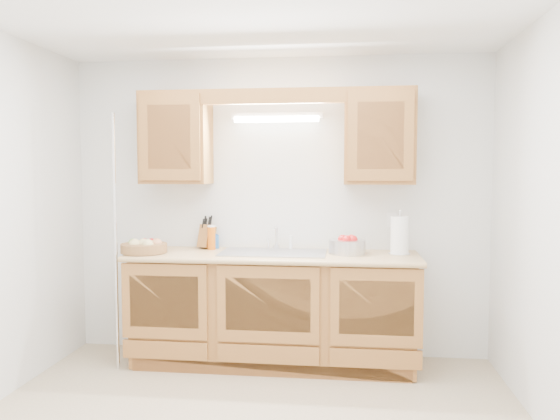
# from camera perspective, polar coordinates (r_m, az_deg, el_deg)

# --- Properties ---
(room) EXTENTS (3.52, 3.50, 2.50)m
(room) POSITION_cam_1_polar(r_m,az_deg,el_deg) (3.15, -3.58, -1.49)
(room) COLOR tan
(room) RESTS_ON ground
(base_cabinets) EXTENTS (2.20, 0.60, 0.86)m
(base_cabinets) POSITION_cam_1_polar(r_m,az_deg,el_deg) (4.46, -0.70, -10.38)
(base_cabinets) COLOR olive
(base_cabinets) RESTS_ON ground
(countertop) EXTENTS (2.30, 0.63, 0.04)m
(countertop) POSITION_cam_1_polar(r_m,az_deg,el_deg) (4.36, -0.73, -4.82)
(countertop) COLOR tan
(countertop) RESTS_ON base_cabinets
(upper_cabinet_left) EXTENTS (0.55, 0.33, 0.75)m
(upper_cabinet_left) POSITION_cam_1_polar(r_m,az_deg,el_deg) (4.64, -10.79, 7.36)
(upper_cabinet_left) COLOR olive
(upper_cabinet_left) RESTS_ON room
(upper_cabinet_right) EXTENTS (0.55, 0.33, 0.75)m
(upper_cabinet_right) POSITION_cam_1_polar(r_m,az_deg,el_deg) (4.43, 10.31, 7.52)
(upper_cabinet_right) COLOR olive
(upper_cabinet_right) RESTS_ON room
(valance) EXTENTS (2.20, 0.05, 0.12)m
(valance) POSITION_cam_1_polar(r_m,az_deg,el_deg) (4.35, -0.74, 11.82)
(valance) COLOR olive
(valance) RESTS_ON room
(fluorescent_fixture) EXTENTS (0.76, 0.08, 0.08)m
(fluorescent_fixture) POSITION_cam_1_polar(r_m,az_deg,el_deg) (4.55, -0.35, 9.66)
(fluorescent_fixture) COLOR white
(fluorescent_fixture) RESTS_ON room
(sink) EXTENTS (0.84, 0.46, 0.36)m
(sink) POSITION_cam_1_polar(r_m,az_deg,el_deg) (4.39, -0.69, -5.45)
(sink) COLOR #9E9EA3
(sink) RESTS_ON countertop
(wire_shelf_pole) EXTENTS (0.03, 0.03, 2.00)m
(wire_shelf_pole) POSITION_cam_1_polar(r_m,az_deg,el_deg) (4.42, -16.80, -3.29)
(wire_shelf_pole) COLOR silver
(wire_shelf_pole) RESTS_ON ground
(outlet_plate) EXTENTS (0.08, 0.01, 0.12)m
(outlet_plate) POSITION_cam_1_polar(r_m,az_deg,el_deg) (4.61, 11.58, -1.03)
(outlet_plate) COLOR white
(outlet_plate) RESTS_ON room
(fruit_basket) EXTENTS (0.44, 0.44, 0.11)m
(fruit_basket) POSITION_cam_1_polar(r_m,az_deg,el_deg) (4.51, -14.02, -3.74)
(fruit_basket) COLOR olive
(fruit_basket) RESTS_ON countertop
(knife_block) EXTENTS (0.15, 0.19, 0.29)m
(knife_block) POSITION_cam_1_polar(r_m,az_deg,el_deg) (4.68, -7.66, -2.72)
(knife_block) COLOR olive
(knife_block) RESTS_ON countertop
(orange_canister) EXTENTS (0.08, 0.08, 0.20)m
(orange_canister) POSITION_cam_1_polar(r_m,az_deg,el_deg) (4.59, -7.17, -2.86)
(orange_canister) COLOR #D05B0B
(orange_canister) RESTS_ON countertop
(soap_bottle) EXTENTS (0.10, 0.11, 0.17)m
(soap_bottle) POSITION_cam_1_polar(r_m,az_deg,el_deg) (4.66, -6.97, -2.94)
(soap_bottle) COLOR #225DAE
(soap_bottle) RESTS_ON countertop
(sponge) EXTENTS (0.12, 0.09, 0.02)m
(sponge) POSITION_cam_1_polar(r_m,az_deg,el_deg) (4.57, 6.44, -4.07)
(sponge) COLOR #CC333F
(sponge) RESTS_ON countertop
(paper_towel) EXTENTS (0.17, 0.17, 0.36)m
(paper_towel) POSITION_cam_1_polar(r_m,az_deg,el_deg) (4.37, 12.40, -2.65)
(paper_towel) COLOR silver
(paper_towel) RESTS_ON countertop
(apple_bowl) EXTENTS (0.32, 0.32, 0.15)m
(apple_bowl) POSITION_cam_1_polar(r_m,az_deg,el_deg) (4.36, 7.04, -3.71)
(apple_bowl) COLOR silver
(apple_bowl) RESTS_ON countertop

